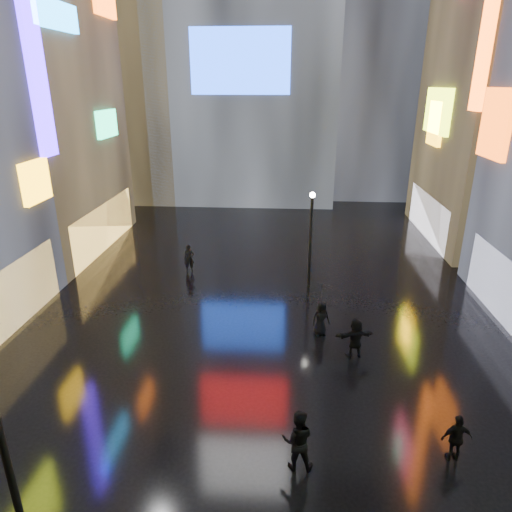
{
  "coord_description": "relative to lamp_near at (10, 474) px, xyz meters",
  "views": [
    {
      "loc": [
        0.99,
        -2.2,
        10.43
      ],
      "look_at": [
        0.0,
        12.0,
        5.0
      ],
      "focal_mm": 32.0,
      "sensor_mm": 36.0,
      "label": 1
    }
  ],
  "objects": [
    {
      "name": "pedestrian_1",
      "position": [
        5.98,
        3.53,
        -1.99
      ],
      "size": [
        0.94,
        0.74,
        1.92
      ],
      "primitive_type": "imported",
      "rotation": [
        0.0,
        0.0,
        3.13
      ],
      "color": "black",
      "rests_on": "ground"
    },
    {
      "name": "pedestrian_4",
      "position": [
        7.11,
        11.06,
        -2.15
      ],
      "size": [
        0.89,
        0.71,
        1.59
      ],
      "primitive_type": "imported",
      "rotation": [
        0.0,
        0.0,
        0.3
      ],
      "color": "black",
      "rests_on": "ground"
    },
    {
      "name": "pedestrian_5",
      "position": [
        8.38,
        9.4,
        -2.1
      ],
      "size": [
        1.64,
        0.83,
        1.69
      ],
      "primitive_type": "imported",
      "rotation": [
        0.0,
        0.0,
        3.36
      ],
      "color": "black",
      "rests_on": "ground"
    },
    {
      "name": "lamp_far",
      "position": [
        6.8,
        16.28,
        0.0
      ],
      "size": [
        0.3,
        0.3,
        5.2
      ],
      "color": "black",
      "rests_on": "ground"
    },
    {
      "name": "pedestrian_6",
      "position": [
        -0.12,
        17.73,
        -2.13
      ],
      "size": [
        0.66,
        0.5,
        1.62
      ],
      "primitive_type": "imported",
      "rotation": [
        0.0,
        0.0,
        0.21
      ],
      "color": "black",
      "rests_on": "ground"
    },
    {
      "name": "tower_flank_left",
      "position": [
        -9.48,
        37.46,
        10.06
      ],
      "size": [
        10.0,
        10.0,
        26.0
      ],
      "primitive_type": "cube",
      "color": "black",
      "rests_on": "ground"
    },
    {
      "name": "pedestrian_3",
      "position": [
        10.59,
        4.12,
        -2.17
      ],
      "size": [
        0.94,
        0.48,
        1.54
      ],
      "primitive_type": "imported",
      "rotation": [
        0.0,
        0.0,
        3.25
      ],
      "color": "black",
      "rests_on": "ground"
    },
    {
      "name": "ground",
      "position": [
        4.52,
        15.46,
        -2.94
      ],
      "size": [
        140.0,
        140.0,
        0.0
      ],
      "primitive_type": "plane",
      "color": "black",
      "rests_on": "ground"
    },
    {
      "name": "tower_flank_right",
      "position": [
        13.52,
        41.46,
        14.06
      ],
      "size": [
        12.0,
        12.0,
        34.0
      ],
      "primitive_type": "cube",
      "color": "black",
      "rests_on": "ground"
    },
    {
      "name": "umbrella_2",
      "position": [
        7.11,
        11.06,
        -0.93
      ],
      "size": [
        1.31,
        1.31,
        0.85
      ],
      "primitive_type": "imported",
      "rotation": [
        0.0,
        0.0,
        2.42
      ],
      "color": "black",
      "rests_on": "pedestrian_4"
    },
    {
      "name": "building_left_far",
      "position": [
        -11.46,
        21.46,
        8.04
      ],
      "size": [
        10.28,
        12.0,
        22.0
      ],
      "color": "black",
      "rests_on": "ground"
    },
    {
      "name": "lamp_near",
      "position": [
        0.0,
        0.0,
        0.0
      ],
      "size": [
        0.3,
        0.3,
        5.2
      ],
      "color": "black",
      "rests_on": "ground"
    }
  ]
}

